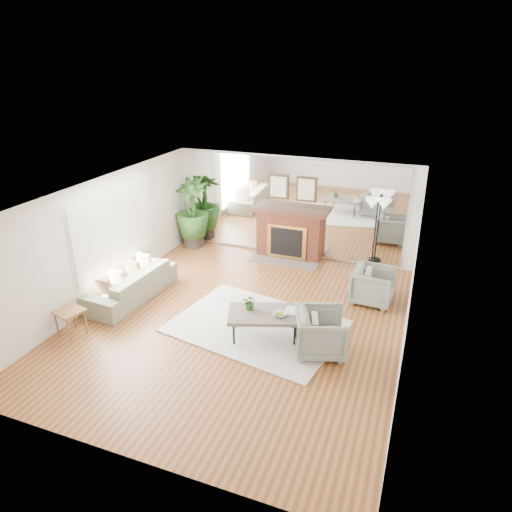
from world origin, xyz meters
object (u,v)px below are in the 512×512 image
at_px(side_table, 70,314).
at_px(fireplace, 289,233).
at_px(armchair_front, 321,333).
at_px(potted_ficus, 192,211).
at_px(armchair_back, 373,285).
at_px(coffee_table, 264,315).
at_px(sofa, 131,284).
at_px(floor_lamp, 377,210).

bearing_deg(side_table, fireplace, 60.87).
bearing_deg(side_table, armchair_front, 13.82).
relative_size(fireplace, potted_ficus, 1.12).
bearing_deg(armchair_back, coffee_table, 144.82).
height_order(sofa, armchair_back, armchair_back).
distance_m(sofa, side_table, 1.58).
height_order(armchair_back, potted_ficus, potted_ficus).
xyz_separation_m(sofa, side_table, (-0.20, -1.56, 0.11)).
xyz_separation_m(fireplace, coffee_table, (0.64, -3.60, -0.19)).
relative_size(sofa, potted_ficus, 1.19).
xyz_separation_m(potted_ficus, floor_lamp, (4.67, 0.00, 0.55)).
bearing_deg(armchair_back, fireplace, 59.02).
xyz_separation_m(armchair_back, side_table, (-4.93, -3.17, 0.05)).
relative_size(sofa, side_table, 4.03).
xyz_separation_m(fireplace, armchair_back, (2.28, -1.59, -0.29)).
xyz_separation_m(armchair_front, side_table, (-4.34, -1.07, 0.04)).
height_order(side_table, potted_ficus, potted_ficus).
distance_m(fireplace, side_table, 5.45).
bearing_deg(side_table, floor_lamp, 44.24).
xyz_separation_m(fireplace, side_table, (-2.65, -4.76, -0.23)).
bearing_deg(sofa, coffee_table, 86.27).
bearing_deg(fireplace, armchair_front, -65.39).
distance_m(side_table, potted_ficus, 4.63).
relative_size(armchair_back, armchair_front, 0.97).
relative_size(armchair_back, side_table, 1.52).
bearing_deg(side_table, sofa, 82.71).
xyz_separation_m(armchair_back, potted_ficus, (-4.88, 1.43, 0.61)).
bearing_deg(coffee_table, armchair_back, 50.89).
bearing_deg(side_table, coffee_table, 19.31).
distance_m(fireplace, armchair_front, 4.07).
height_order(armchair_back, side_table, armchair_back).
xyz_separation_m(fireplace, potted_ficus, (-2.60, -0.16, 0.32)).
distance_m(sofa, armchair_front, 4.17).
bearing_deg(armchair_front, armchair_back, -34.49).
height_order(coffee_table, armchair_front, armchair_front).
xyz_separation_m(coffee_table, side_table, (-3.29, -1.15, -0.04)).
bearing_deg(armchair_back, sofa, 112.65).
distance_m(coffee_table, armchair_back, 2.59).
bearing_deg(floor_lamp, side_table, -135.76).
xyz_separation_m(sofa, armchair_back, (4.73, 1.60, 0.06)).
bearing_deg(armchair_front, fireplace, 5.81).
distance_m(fireplace, floor_lamp, 2.25).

